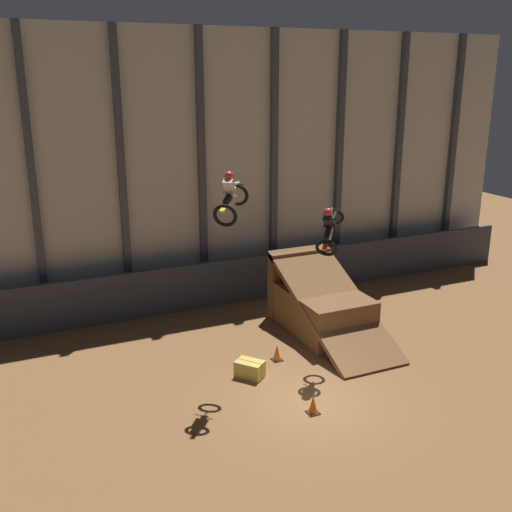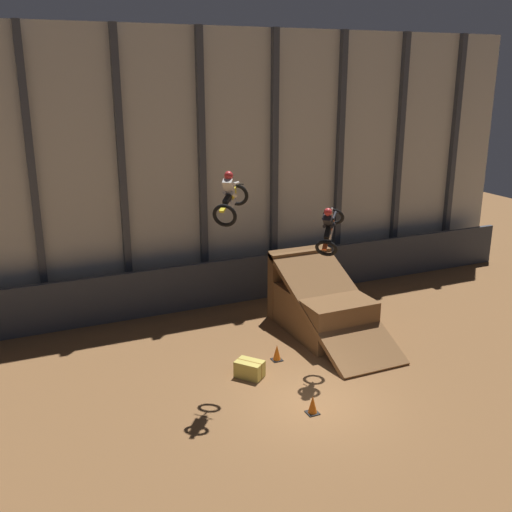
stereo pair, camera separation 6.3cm
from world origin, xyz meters
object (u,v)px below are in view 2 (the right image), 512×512
object	(u,v)px
dirt_ramp	(319,305)
rider_bike_right_air	(329,228)
traffic_cone_near_ramp	(313,405)
traffic_cone_arena_edge	(277,353)
hay_bale_trackside	(250,369)
rider_bike_left_air	(230,198)

from	to	relation	value
dirt_ramp	rider_bike_right_air	xyz separation A→B (m)	(-1.28, -2.66, 3.88)
dirt_ramp	traffic_cone_near_ramp	bearing A→B (deg)	-121.44
rider_bike_right_air	traffic_cone_arena_edge	bearing A→B (deg)	-169.83
rider_bike_right_air	traffic_cone_near_ramp	size ratio (longest dim) A/B	2.98
hay_bale_trackside	dirt_ramp	bearing A→B (deg)	31.63
dirt_ramp	rider_bike_left_air	bearing A→B (deg)	-150.76
dirt_ramp	rider_bike_right_air	bearing A→B (deg)	-115.72
hay_bale_trackside	traffic_cone_arena_edge	bearing A→B (deg)	27.49
rider_bike_left_air	traffic_cone_arena_edge	bearing A→B (deg)	60.43
dirt_ramp	traffic_cone_near_ramp	world-z (taller)	dirt_ramp
rider_bike_right_air	dirt_ramp	bearing A→B (deg)	105.31
rider_bike_left_air	rider_bike_right_air	size ratio (longest dim) A/B	1.01
dirt_ramp	traffic_cone_arena_edge	world-z (taller)	dirt_ramp
dirt_ramp	traffic_cone_arena_edge	distance (m)	3.33
traffic_cone_arena_edge	hay_bale_trackside	world-z (taller)	traffic_cone_arena_edge
traffic_cone_arena_edge	dirt_ramp	bearing A→B (deg)	33.57
traffic_cone_near_ramp	rider_bike_left_air	bearing A→B (deg)	118.88
rider_bike_right_air	rider_bike_left_air	bearing A→B (deg)	-139.07
rider_bike_left_air	rider_bike_right_air	world-z (taller)	rider_bike_left_air
rider_bike_left_air	hay_bale_trackside	distance (m)	5.89
dirt_ramp	hay_bale_trackside	bearing A→B (deg)	-148.37
traffic_cone_arena_edge	hay_bale_trackside	xyz separation A→B (m)	(-1.35, -0.70, -0.00)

